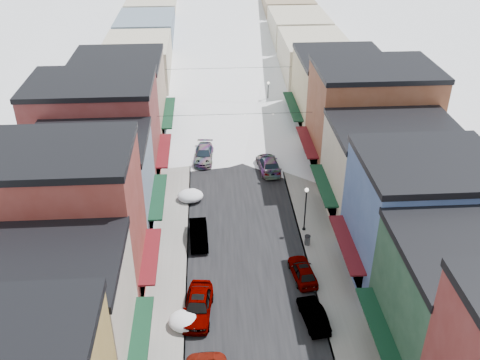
{
  "coord_description": "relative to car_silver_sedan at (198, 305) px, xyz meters",
  "views": [
    {
      "loc": [
        -2.89,
        -11.94,
        28.65
      ],
      "look_at": [
        0.0,
        32.63,
        2.46
      ],
      "focal_mm": 40.0,
      "sensor_mm": 36.0,
      "label": 1
    }
  ],
  "objects": [
    {
      "name": "snow_pile_far",
      "position": [
        -0.79,
        15.86,
        -0.33
      ],
      "size": [
        2.57,
        2.78,
        1.09
      ],
      "color": "white",
      "rests_on": "ground"
    },
    {
      "name": "bldg_l_tan",
      "position": [
        -9.1,
        30.62,
        4.16
      ],
      "size": [
        11.3,
        11.2,
        10.0
      ],
      "color": "#9E7F67",
      "rests_on": "ground"
    },
    {
      "name": "bldg_l_cream",
      "position": [
        -9.1,
        -4.88,
        3.91
      ],
      "size": [
        11.3,
        8.2,
        9.5
      ],
      "color": "beige",
      "rests_on": "ground"
    },
    {
      "name": "bldg_r_blue",
      "position": [
        17.28,
        3.62,
        4.41
      ],
      "size": [
        11.3,
        9.2,
        10.5
      ],
      "color": "#3D568B",
      "rests_on": "ground"
    },
    {
      "name": "sidewalk_left",
      "position": [
        -2.51,
        42.62,
        -0.77
      ],
      "size": [
        3.2,
        160.0,
        0.15
      ],
      "primitive_type": "cube",
      "color": "gray",
      "rests_on": "ground"
    },
    {
      "name": "bldg_l_brick_far",
      "position": [
        -10.1,
        20.62,
        4.66
      ],
      "size": [
        13.3,
        9.2,
        11.0
      ],
      "color": "maroon",
      "rests_on": "ground"
    },
    {
      "name": "bldg_r_cream",
      "position": [
        17.78,
        12.62,
        3.66
      ],
      "size": [
        12.3,
        9.2,
        9.0
      ],
      "color": "#BEB399",
      "rests_on": "ground"
    },
    {
      "name": "car_green_sedan",
      "position": [
        8.35,
        -1.29,
        -0.19
      ],
      "size": [
        1.94,
        4.18,
        1.33
      ],
      "primitive_type": "imported",
      "rotation": [
        0.0,
        0.0,
        3.28
      ],
      "color": "black",
      "rests_on": "ground"
    },
    {
      "name": "curb_left",
      "position": [
        -0.96,
        42.62,
        -0.77
      ],
      "size": [
        0.1,
        160.0,
        0.15
      ],
      "primitive_type": "cube",
      "color": "slate",
      "rests_on": "ground"
    },
    {
      "name": "bldg_l_grayblue",
      "position": [
        -9.1,
        11.62,
        3.66
      ],
      "size": [
        11.3,
        9.2,
        9.0
      ],
      "color": "slate",
      "rests_on": "ground"
    },
    {
      "name": "bldg_r_tan",
      "position": [
        17.28,
        31.62,
        3.91
      ],
      "size": [
        11.3,
        11.2,
        9.5
      ],
      "color": "tan",
      "rests_on": "ground"
    },
    {
      "name": "car_silver_wagon",
      "position": [
        0.59,
        24.18,
        -0.12
      ],
      "size": [
        2.43,
        5.18,
        1.46
      ],
      "primitive_type": "imported",
      "rotation": [
        0.0,
        0.0,
        -0.08
      ],
      "color": "#9E9FA6",
      "rests_on": "ground"
    },
    {
      "name": "snow_pile_mid",
      "position": [
        -0.79,
        -1.07,
        -0.31
      ],
      "size": [
        2.64,
        2.82,
        1.12
      ],
      "color": "white",
      "rests_on": "ground"
    },
    {
      "name": "distant_blocks",
      "position": [
        4.09,
        65.62,
        3.15
      ],
      "size": [
        34.0,
        55.0,
        8.0
      ],
      "color": "gray",
      "rests_on": "ground"
    },
    {
      "name": "bldg_r_brick_far",
      "position": [
        18.28,
        21.62,
        4.91
      ],
      "size": [
        13.3,
        9.2,
        11.5
      ],
      "color": "brown",
      "rests_on": "ground"
    },
    {
      "name": "car_lane_white",
      "position": [
        5.25,
        43.2,
        -0.13
      ],
      "size": [
        2.89,
        5.4,
        1.44
      ],
      "primitive_type": "imported",
      "rotation": [
        0.0,
        0.0,
        3.24
      ],
      "color": "white",
      "rests_on": "ground"
    },
    {
      "name": "streetlamp_near",
      "position": [
        9.58,
        9.93,
        2.07
      ],
      "size": [
        0.36,
        0.36,
        4.39
      ],
      "color": "black",
      "rests_on": "sidewalk_right"
    },
    {
      "name": "car_gray_suv",
      "position": [
        8.39,
        3.55,
        -0.15
      ],
      "size": [
        2.15,
        4.28,
        1.4
      ],
      "primitive_type": "imported",
      "rotation": [
        0.0,
        0.0,
        3.27
      ],
      "color": "gray",
      "rests_on": "ground"
    },
    {
      "name": "bldg_r_green",
      "position": [
        17.28,
        -5.38,
        3.91
      ],
      "size": [
        11.3,
        9.2,
        9.5
      ],
      "color": "#20422E",
      "rests_on": "ground"
    },
    {
      "name": "bldg_l_brick_near",
      "position": [
        -9.61,
        3.12,
        5.41
      ],
      "size": [
        12.3,
        8.2,
        12.5
      ],
      "color": "maroon",
      "rests_on": "ground"
    },
    {
      "name": "road",
      "position": [
        4.09,
        42.62,
        -0.84
      ],
      "size": [
        10.0,
        160.0,
        0.01
      ],
      "primitive_type": "cube",
      "color": "black",
      "rests_on": "ground"
    },
    {
      "name": "trash_can",
      "position": [
        9.48,
        7.71,
        -0.25
      ],
      "size": [
        0.52,
        0.52,
        0.89
      ],
      "color": "#57595C",
      "rests_on": "sidewalk_right"
    },
    {
      "name": "car_dark_hatch",
      "position": [
        0.02,
        9.0,
        -0.12
      ],
      "size": [
        1.75,
        4.51,
        1.46
      ],
      "primitive_type": "imported",
      "rotation": [
        0.0,
        0.0,
        0.05
      ],
      "color": "black",
      "rests_on": "ground"
    },
    {
      "name": "curb_right",
      "position": [
        9.14,
        42.62,
        -0.77
      ],
      "size": [
        0.1,
        160.0,
        0.15
      ],
      "primitive_type": "cube",
      "color": "slate",
      "rests_on": "ground"
    },
    {
      "name": "car_silver_sedan",
      "position": [
        0.0,
        0.0,
        0.0
      ],
      "size": [
        2.54,
        5.17,
        1.7
      ],
      "primitive_type": "imported",
      "rotation": [
        0.0,
        0.0,
        -0.11
      ],
      "color": "#ABACB4",
      "rests_on": "ground"
    },
    {
      "name": "streetlamp_far",
      "position": [
        9.29,
        37.62,
        1.87
      ],
      "size": [
        0.34,
        0.34,
        4.08
      ],
      "color": "black",
      "rests_on": "sidewalk_right"
    },
    {
      "name": "sidewalk_right",
      "position": [
        10.69,
        42.62,
        -0.77
      ],
      "size": [
        3.2,
        160.0,
        0.15
      ],
      "primitive_type": "cube",
      "color": "gray",
      "rests_on": "ground"
    },
    {
      "name": "car_lane_silver",
      "position": [
        2.52,
        34.66,
        -0.09
      ],
      "size": [
        1.79,
        4.45,
        1.52
      ],
      "primitive_type": "imported",
      "rotation": [
        0.0,
        0.0,
        -0.0
      ],
      "color": "#9A9CA2",
      "rests_on": "ground"
    },
    {
      "name": "overhead_cables",
      "position": [
        4.09,
        30.12,
        5.35
      ],
      "size": [
        16.4,
        15.04,
        0.04
      ],
      "color": "black",
      "rests_on": "ground"
    },
    {
      "name": "car_black_sedan",
      "position": [
        7.59,
        21.39,
        -0.08
      ],
      "size": [
        2.55,
        5.43,
        1.53
      ],
      "primitive_type": "imported",
      "rotation": [
        0.0,
        0.0,
        3.22
      ],
      "color": "black",
      "rests_on": "ground"
    }
  ]
}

